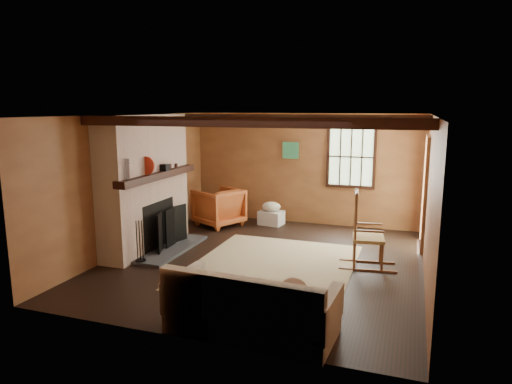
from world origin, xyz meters
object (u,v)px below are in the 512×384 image
at_px(sofa, 251,311).
at_px(armchair, 219,207).
at_px(fireplace, 146,188).
at_px(rocking_chair, 366,235).
at_px(laundry_basket, 271,218).

xyz_separation_m(sofa, armchair, (-2.29, 4.30, 0.13)).
bearing_deg(fireplace, rocking_chair, 4.12).
relative_size(fireplace, rocking_chair, 1.94).
bearing_deg(rocking_chair, fireplace, 86.33).
distance_m(rocking_chair, armchair, 3.65).
bearing_deg(laundry_basket, sofa, -75.42).
relative_size(fireplace, laundry_basket, 4.80).
height_order(rocking_chair, laundry_basket, rocking_chair).
bearing_deg(fireplace, laundry_basket, 55.44).
relative_size(sofa, armchair, 2.20).
distance_m(laundry_basket, armchair, 1.17).
xyz_separation_m(rocking_chair, armchair, (-3.27, 1.63, -0.11)).
height_order(rocking_chair, sofa, rocking_chair).
height_order(sofa, laundry_basket, sofa).
bearing_deg(fireplace, armchair, 73.76).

